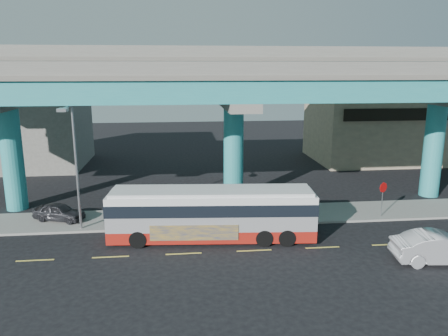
{
  "coord_description": "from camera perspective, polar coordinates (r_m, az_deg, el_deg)",
  "views": [
    {
      "loc": [
        -4.19,
        -23.07,
        10.19
      ],
      "look_at": [
        -1.26,
        4.0,
        3.86
      ],
      "focal_mm": 35.0,
      "sensor_mm": 36.0,
      "label": 1
    }
  ],
  "objects": [
    {
      "name": "sidewalk",
      "position": [
        30.6,
        2.06,
        -6.24
      ],
      "size": [
        70.0,
        4.0,
        0.15
      ],
      "primitive_type": "cube",
      "color": "gray",
      "rests_on": "ground"
    },
    {
      "name": "viaduct",
      "position": [
        32.47,
        1.27,
        11.22
      ],
      "size": [
        52.0,
        12.4,
        11.7
      ],
      "color": "teal",
      "rests_on": "ground"
    },
    {
      "name": "ground",
      "position": [
        25.57,
        3.85,
        -10.44
      ],
      "size": [
        120.0,
        120.0,
        0.0
      ],
      "primitive_type": "plane",
      "color": "black",
      "rests_on": "ground"
    },
    {
      "name": "street_lamp",
      "position": [
        27.66,
        -19.13,
        2.23
      ],
      "size": [
        0.5,
        2.59,
        8.0
      ],
      "color": "gray",
      "rests_on": "sidewalk"
    },
    {
      "name": "parked_car",
      "position": [
        31.3,
        -20.74,
        -5.38
      ],
      "size": [
        3.56,
        4.32,
        1.18
      ],
      "primitive_type": "imported",
      "rotation": [
        0.0,
        0.0,
        1.23
      ],
      "color": "#2B2B30",
      "rests_on": "sidewalk"
    },
    {
      "name": "lane_markings",
      "position": [
        25.29,
        3.97,
        -10.7
      ],
      "size": [
        58.0,
        0.12,
        0.01
      ],
      "color": "#D8C64C",
      "rests_on": "ground"
    },
    {
      "name": "sedan",
      "position": [
        26.2,
        26.42,
        -9.31
      ],
      "size": [
        2.68,
        5.31,
        1.64
      ],
      "primitive_type": "imported",
      "rotation": [
        0.0,
        0.0,
        1.48
      ],
      "color": "#AAAAAF",
      "rests_on": "ground"
    },
    {
      "name": "transit_bus",
      "position": [
        26.2,
        -1.57,
        -5.78
      ],
      "size": [
        12.42,
        3.62,
        3.14
      ],
      "rotation": [
        0.0,
        0.0,
        -0.08
      ],
      "color": "maroon",
      "rests_on": "ground"
    },
    {
      "name": "stop_sign",
      "position": [
        31.68,
        20.04,
        -2.96
      ],
      "size": [
        0.67,
        0.33,
        2.4
      ],
      "rotation": [
        0.0,
        0.0,
        0.04
      ],
      "color": "gray",
      "rests_on": "sidewalk"
    },
    {
      "name": "building_concrete",
      "position": [
        49.98,
        -24.68,
        5.35
      ],
      "size": [
        12.0,
        10.0,
        9.0
      ],
      "primitive_type": "cube",
      "color": "gray",
      "rests_on": "ground"
    },
    {
      "name": "building_beige",
      "position": [
        51.56,
        19.46,
        4.89
      ],
      "size": [
        14.0,
        10.23,
        7.0
      ],
      "color": "tan",
      "rests_on": "ground"
    }
  ]
}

